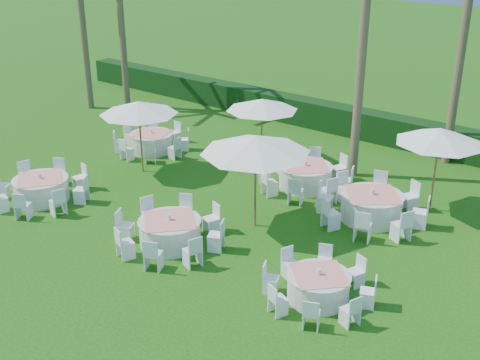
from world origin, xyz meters
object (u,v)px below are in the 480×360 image
object	(u,v)px
banquet_table_a	(41,189)
banquet_table_e	(305,176)
banquet_table_c	(318,286)
banquet_table_d	(152,142)
banquet_table_f	(371,206)
banquet_table_b	(170,231)
umbrella_b	(256,145)
umbrella_c	(262,105)
umbrella_a	(139,108)
umbrella_d	(440,136)

from	to	relation	value
banquet_table_a	banquet_table_e	bearing A→B (deg)	44.70
banquet_table_c	banquet_table_d	distance (m)	12.00
banquet_table_d	banquet_table_f	xyz separation A→B (m)	(9.96, -0.09, 0.05)
banquet_table_c	banquet_table_e	distance (m)	6.91
banquet_table_d	banquet_table_e	size ratio (longest dim) A/B	0.93
banquet_table_e	banquet_table_b	bearing A→B (deg)	-98.56
umbrella_b	umbrella_c	world-z (taller)	umbrella_b
umbrella_c	umbrella_a	bearing A→B (deg)	-128.74
banquet_table_b	umbrella_a	world-z (taller)	umbrella_a
banquet_table_e	umbrella_c	world-z (taller)	umbrella_c
banquet_table_a	umbrella_d	bearing A→B (deg)	34.56
umbrella_a	umbrella_c	world-z (taller)	umbrella_a
umbrella_a	umbrella_b	bearing A→B (deg)	-8.95
banquet_table_f	banquet_table_a	bearing A→B (deg)	-149.44
banquet_table_a	umbrella_d	xyz separation A→B (m)	(10.70, 7.37, 2.16)
banquet_table_d	banquet_table_e	world-z (taller)	banquet_table_e
banquet_table_a	umbrella_c	xyz separation A→B (m)	(3.72, 7.53, 1.88)
umbrella_b	banquet_table_e	bearing A→B (deg)	95.79
banquet_table_f	umbrella_a	distance (m)	9.04
banquet_table_d	umbrella_a	size ratio (longest dim) A/B	1.07
banquet_table_a	umbrella_a	distance (m)	4.49
banquet_table_c	umbrella_c	distance (m)	9.74
banquet_table_b	banquet_table_e	distance (m)	6.00
banquet_table_b	umbrella_d	bearing A→B (deg)	53.41
banquet_table_b	umbrella_c	world-z (taller)	umbrella_c
banquet_table_a	umbrella_a	size ratio (longest dim) A/B	1.11
banquet_table_b	banquet_table_c	xyz separation A→B (m)	(4.86, 0.28, -0.05)
banquet_table_c	umbrella_d	bearing A→B (deg)	87.71
banquet_table_f	umbrella_d	world-z (taller)	umbrella_d
banquet_table_f	umbrella_c	distance (m)	6.33
banquet_table_b	banquet_table_f	world-z (taller)	banquet_table_f
banquet_table_e	umbrella_b	bearing A→B (deg)	-84.21
umbrella_a	umbrella_c	bearing A→B (deg)	51.26
umbrella_a	umbrella_d	distance (m)	10.49
banquet_table_a	banquet_table_f	bearing A→B (deg)	30.56
banquet_table_d	umbrella_a	distance (m)	3.04
banquet_table_b	banquet_table_f	size ratio (longest dim) A/B	0.92
banquet_table_a	umbrella_b	bearing A→B (deg)	23.39
umbrella_d	banquet_table_a	bearing A→B (deg)	-145.44
banquet_table_c	umbrella_b	distance (m)	4.82
banquet_table_c	umbrella_b	size ratio (longest dim) A/B	0.82
banquet_table_a	umbrella_a	bearing A→B (deg)	78.35
banquet_table_e	umbrella_b	world-z (taller)	umbrella_b
banquet_table_c	umbrella_d	distance (m)	6.99
banquet_table_b	umbrella_b	bearing A→B (deg)	63.41
banquet_table_c	banquet_table_d	size ratio (longest dim) A/B	0.89
umbrella_c	banquet_table_d	bearing A→B (deg)	-156.26
umbrella_a	banquet_table_c	bearing A→B (deg)	-18.14
banquet_table_f	umbrella_b	bearing A→B (deg)	-135.04
banquet_table_c	banquet_table_d	xyz separation A→B (m)	(-10.94, 4.93, 0.03)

